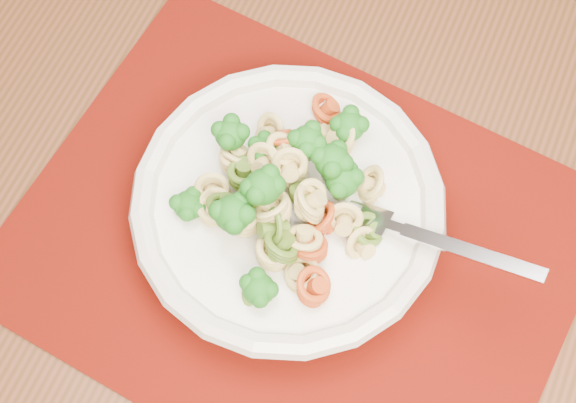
# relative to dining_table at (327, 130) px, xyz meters

# --- Properties ---
(dining_table) EXTENTS (1.63, 1.22, 0.76)m
(dining_table) POSITION_rel_dining_table_xyz_m (0.00, 0.00, 0.00)
(dining_table) COLOR #5A2C19
(dining_table) RESTS_ON ground
(placemat) EXTENTS (0.52, 0.46, 0.00)m
(placemat) POSITION_rel_dining_table_xyz_m (0.00, -0.16, 0.10)
(placemat) COLOR #530703
(placemat) RESTS_ON dining_table
(pasta_bowl) EXTENTS (0.25, 0.25, 0.05)m
(pasta_bowl) POSITION_rel_dining_table_xyz_m (-0.01, -0.14, 0.13)
(pasta_bowl) COLOR silver
(pasta_bowl) RESTS_ON placemat
(pasta_broccoli_heap) EXTENTS (0.21, 0.21, 0.06)m
(pasta_broccoli_heap) POSITION_rel_dining_table_xyz_m (-0.01, -0.14, 0.15)
(pasta_broccoli_heap) COLOR #DBBD6C
(pasta_broccoli_heap) RESTS_ON pasta_bowl
(fork) EXTENTS (0.18, 0.07, 0.08)m
(fork) POSITION_rel_dining_table_xyz_m (0.06, -0.14, 0.14)
(fork) COLOR silver
(fork) RESTS_ON pasta_bowl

